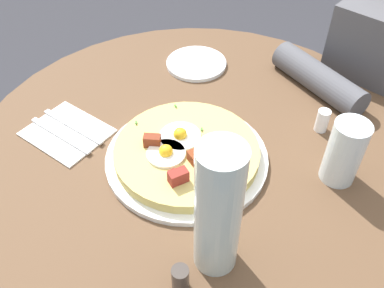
{
  "coord_description": "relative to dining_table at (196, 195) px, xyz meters",
  "views": [
    {
      "loc": [
        0.49,
        0.42,
        1.38
      ],
      "look_at": [
        0.03,
        0.01,
        0.77
      ],
      "focal_mm": 39.19,
      "sensor_mm": 36.0,
      "label": 1
    }
  ],
  "objects": [
    {
      "name": "dining_table",
      "position": [
        0.0,
        0.0,
        0.0
      ],
      "size": [
        0.98,
        0.98,
        0.75
      ],
      "color": "brown",
      "rests_on": "ground_plane"
    },
    {
      "name": "person_seated",
      "position": [
        -0.61,
        0.16,
        -0.07
      ],
      "size": [
        0.53,
        0.35,
        1.14
      ],
      "color": "#2D2D33",
      "rests_on": "ground_plane"
    },
    {
      "name": "pizza_plate",
      "position": [
        0.05,
        0.02,
        0.19
      ],
      "size": [
        0.33,
        0.33,
        0.01
      ],
      "primitive_type": "cylinder",
      "color": "white",
      "rests_on": "dining_table"
    },
    {
      "name": "breakfast_pizza",
      "position": [
        0.05,
        0.02,
        0.2
      ],
      "size": [
        0.3,
        0.3,
        0.05
      ],
      "color": "tan",
      "rests_on": "pizza_plate"
    },
    {
      "name": "bread_plate",
      "position": [
        -0.22,
        -0.2,
        0.18
      ],
      "size": [
        0.16,
        0.16,
        0.01
      ],
      "primitive_type": "cylinder",
      "color": "white",
      "rests_on": "dining_table"
    },
    {
      "name": "napkin",
      "position": [
        0.17,
        -0.23,
        0.18
      ],
      "size": [
        0.16,
        0.18,
        0.0
      ],
      "primitive_type": "cube",
      "rotation": [
        0.0,
        0.0,
        1.67
      ],
      "color": "white",
      "rests_on": "dining_table"
    },
    {
      "name": "fork",
      "position": [
        0.19,
        -0.23,
        0.19
      ],
      "size": [
        0.03,
        0.18,
        0.0
      ],
      "primitive_type": "cube",
      "rotation": [
        0.0,
        0.0,
        1.67
      ],
      "color": "silver",
      "rests_on": "napkin"
    },
    {
      "name": "knife",
      "position": [
        0.15,
        -0.23,
        0.19
      ],
      "size": [
        0.03,
        0.18,
        0.0
      ],
      "primitive_type": "cube",
      "rotation": [
        0.0,
        0.0,
        1.67
      ],
      "color": "silver",
      "rests_on": "napkin"
    },
    {
      "name": "water_glass",
      "position": [
        -0.11,
        0.27,
        0.25
      ],
      "size": [
        0.07,
        0.07,
        0.14
      ],
      "primitive_type": "cylinder",
      "color": "silver",
      "rests_on": "dining_table"
    },
    {
      "name": "water_bottle",
      "position": [
        0.19,
        0.21,
        0.31
      ],
      "size": [
        0.07,
        0.07,
        0.26
      ],
      "primitive_type": "cylinder",
      "color": "silver",
      "rests_on": "dining_table"
    },
    {
      "name": "salt_shaker",
      "position": [
        -0.21,
        0.18,
        0.21
      ],
      "size": [
        0.03,
        0.03,
        0.05
      ],
      "primitive_type": "cylinder",
      "color": "white",
      "rests_on": "dining_table"
    },
    {
      "name": "pepper_shaker",
      "position": [
        0.26,
        0.2,
        0.21
      ],
      "size": [
        0.03,
        0.03,
        0.05
      ],
      "primitive_type": "cylinder",
      "color": "#3F3833",
      "rests_on": "dining_table"
    }
  ]
}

